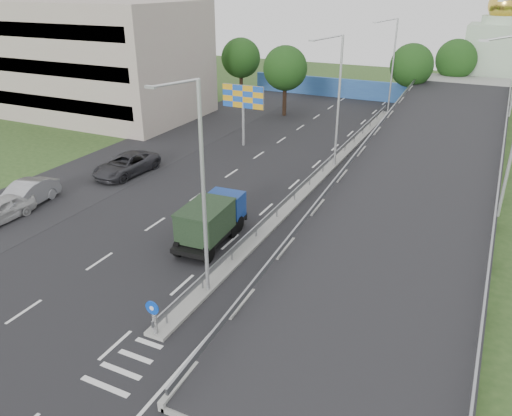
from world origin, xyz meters
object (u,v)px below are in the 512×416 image
Objects in this scene: lamp_post_mid at (337,95)px; parked_car_c at (126,165)px; billboard at (243,100)px; sign_bollard at (154,317)px; dump_truck at (212,219)px; parked_car_a at (0,210)px; lamp_post_far at (392,61)px; parked_car_b at (25,195)px; church at (494,55)px; lamp_post_near at (199,181)px.

lamp_post_mid is 1.77× the size of parked_car_c.
billboard is 12.18m from parked_car_c.
parked_car_c is (-13.80, 15.16, -0.24)m from sign_bollard.
dump_truck is 1.30× the size of parked_car_a.
lamp_post_far is at bearing 90.00° from lamp_post_mid.
parked_car_b is at bearing 99.92° from parked_car_a.
lamp_post_mid is 0.73× the size of church.
lamp_post_mid reaches higher than billboard.
lamp_post_far is 17.15m from church.
dump_truck reaches higher than parked_car_a.
lamp_post_far reaches higher than parked_car_a.
church reaches higher than parked_car_a.
lamp_post_near is at bearing -34.88° from parked_car_c.
sign_bollard is at bearing -17.79° from parked_car_a.
lamp_post_near is at bearing 88.36° from sign_bollard.
parked_car_b reaches higher than parked_car_a.
lamp_post_far reaches higher than parked_car_c.
lamp_post_mid is 1.74× the size of dump_truck.
sign_bollard is 16.32m from parked_car_a.
billboard reaches higher than parked_car_c.
lamp_post_near is 23.87m from billboard.
church is 49.07m from parked_car_c.
dump_truck is at bearing -98.62° from lamp_post_mid.
dump_truck is at bearing 116.30° from lamp_post_near.
billboard reaches higher than parked_car_b.
lamp_post_mid reaches higher than parked_car_c.
parked_car_c is at bearing 140.84° from lamp_post_near.
lamp_post_far is 2.00× the size of parked_car_b.
parked_car_b is (-15.89, 7.36, -0.20)m from sign_bollard.
billboard is at bearing 167.62° from lamp_post_mid.
parked_car_a is 0.78× the size of parked_car_c.
sign_bollard is 58.84m from church.
sign_bollard is at bearing -31.40° from parked_car_b.
billboard is at bearing 108.05° from dump_truck.
parked_car_b is (-16.00, 3.53, -4.98)m from lamp_post_near.
dump_truck is at bearing -68.58° from billboard.
church is at bearing 65.13° from parked_car_c.
lamp_post_far is at bearing 59.74° from parked_car_b.
dump_truck is 13.37m from parked_car_c.
lamp_post_near is (0.11, 3.83, 4.77)m from sign_bollard.
lamp_post_far is at bearing 63.16° from billboard.
lamp_post_far is 0.73× the size of church.
lamp_post_far is 1.77× the size of parked_car_c.
dump_truck is at bearing -25.51° from parked_car_c.
billboard is 22.01m from parked_car_a.
lamp_post_mid reaches higher than sign_bollard.
dump_truck is (-2.21, 8.52, 0.36)m from sign_bollard.
dump_truck is (-2.32, -35.31, -4.42)m from lamp_post_far.
church is 2.42× the size of parked_car_c.
parked_car_a is 2.31m from parked_car_b.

